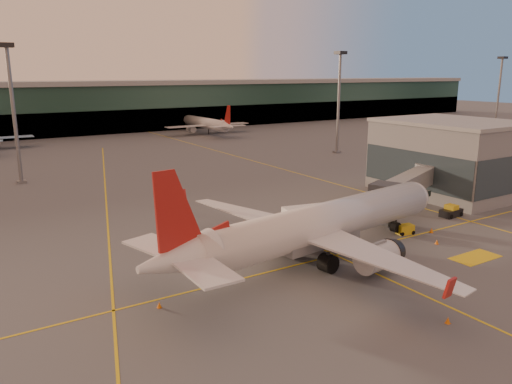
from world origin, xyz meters
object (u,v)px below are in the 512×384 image
gpu_cart (405,229)px  pushback_tug (451,212)px  main_airplane (316,227)px  catering_truck (309,223)px

gpu_cart → pushback_tug: pushback_tug is taller
main_airplane → catering_truck: main_airplane is taller
pushback_tug → catering_truck: bearing=173.6°
main_airplane → catering_truck: (3.08, 5.08, -1.44)m
catering_truck → pushback_tug: 25.18m
gpu_cart → pushback_tug: (12.00, 2.04, 0.09)m
gpu_cart → catering_truck: bearing=176.0°
pushback_tug → gpu_cart: bearing=-173.1°
main_airplane → gpu_cart: (16.12, 1.45, -3.50)m
catering_truck → pushback_tug: (25.05, -1.59, -1.97)m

